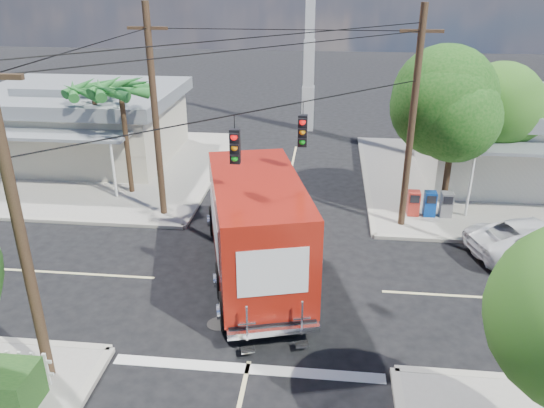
# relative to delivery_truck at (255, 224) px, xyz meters

# --- Properties ---
(ground) EXTENTS (120.00, 120.00, 0.00)m
(ground) POSITION_rel_delivery_truck_xyz_m (0.47, -0.72, -1.98)
(ground) COLOR black
(ground) RESTS_ON ground
(sidewalk_ne) EXTENTS (14.12, 14.12, 0.14)m
(sidewalk_ne) POSITION_rel_delivery_truck_xyz_m (11.35, 10.15, -1.91)
(sidewalk_ne) COLOR gray
(sidewalk_ne) RESTS_ON ground
(sidewalk_nw) EXTENTS (14.12, 14.12, 0.14)m
(sidewalk_nw) POSITION_rel_delivery_truck_xyz_m (-10.41, 10.15, -1.91)
(sidewalk_nw) COLOR gray
(sidewalk_nw) RESTS_ON ground
(road_markings) EXTENTS (32.00, 32.00, 0.01)m
(road_markings) POSITION_rel_delivery_truck_xyz_m (0.47, -2.20, -1.97)
(road_markings) COLOR beige
(road_markings) RESTS_ON ground
(building_ne) EXTENTS (11.80, 10.20, 4.50)m
(building_ne) POSITION_rel_delivery_truck_xyz_m (12.97, 11.24, 0.34)
(building_ne) COLOR silver
(building_ne) RESTS_ON sidewalk_ne
(building_nw) EXTENTS (10.80, 10.20, 4.30)m
(building_nw) POSITION_rel_delivery_truck_xyz_m (-11.53, 11.74, 0.24)
(building_nw) COLOR beige
(building_nw) RESTS_ON sidewalk_nw
(radio_tower) EXTENTS (0.80, 0.80, 17.00)m
(radio_tower) POSITION_rel_delivery_truck_xyz_m (0.97, 19.28, 3.66)
(radio_tower) COLOR silver
(radio_tower) RESTS_ON ground
(tree_ne_front) EXTENTS (4.21, 4.14, 6.66)m
(tree_ne_front) POSITION_rel_delivery_truck_xyz_m (7.68, 6.03, 2.79)
(tree_ne_front) COLOR #422D1C
(tree_ne_front) RESTS_ON sidewalk_ne
(tree_ne_back) EXTENTS (3.77, 3.66, 5.82)m
(tree_ne_back) POSITION_rel_delivery_truck_xyz_m (10.28, 8.23, 2.21)
(tree_ne_back) COLOR #422D1C
(tree_ne_back) RESTS_ON sidewalk_ne
(palm_nw_front) EXTENTS (3.01, 3.08, 5.59)m
(palm_nw_front) POSITION_rel_delivery_truck_xyz_m (-7.03, 6.78, 3.07)
(palm_nw_front) COLOR #422D1C
(palm_nw_front) RESTS_ON sidewalk_nw
(palm_nw_back) EXTENTS (3.01, 3.08, 5.19)m
(palm_nw_back) POSITION_rel_delivery_truck_xyz_m (-9.03, 8.28, 2.69)
(palm_nw_back) COLOR #422D1C
(palm_nw_back) RESTS_ON sidewalk_nw
(utility_poles) EXTENTS (12.00, 10.68, 9.00)m
(utility_poles) POSITION_rel_delivery_truck_xyz_m (-1.12, 0.88, 2.70)
(utility_poles) COLOR #473321
(utility_poles) RESTS_ON ground
(vending_boxes) EXTENTS (1.90, 0.50, 1.10)m
(vending_boxes) POSITION_rel_delivery_truck_xyz_m (6.97, 5.48, -1.29)
(vending_boxes) COLOR red
(vending_boxes) RESTS_ON sidewalk_ne
(delivery_truck) EXTENTS (4.88, 9.36, 3.89)m
(delivery_truck) POSITION_rel_delivery_truck_xyz_m (0.00, 0.00, 0.00)
(delivery_truck) COLOR black
(delivery_truck) RESTS_ON ground
(parked_car) EXTENTS (5.68, 3.77, 1.45)m
(parked_car) POSITION_rel_delivery_truck_xyz_m (10.43, 2.34, -1.25)
(parked_car) COLOR silver
(parked_car) RESTS_ON ground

